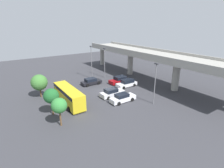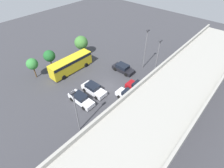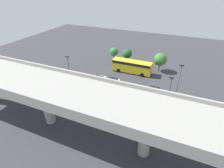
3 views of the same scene
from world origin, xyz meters
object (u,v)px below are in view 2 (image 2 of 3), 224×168
Objects in this scene: parked_car_0 at (123,68)px; parked_car_4 at (81,99)px; parked_car_2 at (130,96)px; parked_car_3 at (94,89)px; parked_car_1 at (139,88)px; shuttle_bus at (71,64)px; lamp_post_by_overpass at (146,47)px; tree_front_right at (32,64)px; tree_front_centre at (49,56)px; lamp_post_near_aisle at (158,56)px; lamp_post_mid_lot at (76,109)px; tree_front_left at (81,43)px.

parked_car_4 is at bearing -88.43° from parked_car_0.
parked_car_2 is 6.45m from parked_car_3.
parked_car_1 is 0.51× the size of shuttle_bus.
parked_car_4 is at bearing -7.44° from lamp_post_by_overpass.
shuttle_bus is 2.21× the size of tree_front_right.
tree_front_centre reaches higher than parked_car_4.
lamp_post_near_aisle reaches higher than parked_car_4.
tree_front_centre is 1.04× the size of tree_front_right.
lamp_post_mid_lot is 1.76× the size of tree_front_right.
parked_car_0 is 0.61× the size of lamp_post_near_aisle.
parked_car_4 is at bearing -119.35° from shuttle_bus.
lamp_post_near_aisle is at bearing 64.30° from parked_car_3.
parked_car_0 is 8.35m from parked_car_3.
lamp_post_mid_lot is 19.04m from lamp_post_by_overpass.
tree_front_centre is at bearing 11.17° from parked_car_2.
lamp_post_mid_lot is (15.11, 4.26, 3.59)m from parked_car_0.
tree_front_centre reaches higher than parked_car_2.
lamp_post_by_overpass reaches higher than tree_front_centre.
parked_car_2 reaches higher than parked_car_4.
parked_car_3 is at bearing -89.31° from parked_car_0.
parked_car_1 is at bearing 172.27° from lamp_post_mid_lot.
shuttle_bus is (-4.63, -8.23, 0.99)m from parked_car_4.
lamp_post_mid_lot reaches higher than parked_car_4.
parked_car_1 is 1.09× the size of tree_front_centre.
parked_car_2 is 0.99× the size of parked_car_4.
parked_car_2 is 13.95m from shuttle_bus.
tree_front_centre is at bearing 179.51° from tree_front_right.
parked_car_3 is 12.55m from tree_front_right.
lamp_post_mid_lot reaches higher than parked_car_3.
lamp_post_mid_lot reaches higher than parked_car_0.
lamp_post_by_overpass reaches higher than tree_front_right.
parked_car_1 is at bearing 56.67° from parked_car_4.
lamp_post_mid_lot is (8.35, 12.18, 2.58)m from shuttle_bus.
lamp_post_by_overpass is at bearing 82.56° from parked_car_4.
parked_car_1 is (2.86, 5.92, 0.06)m from parked_car_0.
lamp_post_by_overpass reaches higher than lamp_post_mid_lot.
parked_car_1 is 0.64× the size of lamp_post_mid_lot.
parked_car_1 is 1.05× the size of tree_front_left.
tree_front_left reaches higher than parked_car_4.
tree_front_left is at bearing 179.20° from tree_front_centre.
lamp_post_by_overpass reaches higher than shuttle_bus.
tree_front_right is at bearing -131.91° from parked_car_0.
parked_car_1 is 0.96× the size of parked_car_4.
lamp_post_mid_lot is at bearing 79.83° from parked_car_2.
parked_car_3 is 13.02m from lamp_post_near_aisle.
shuttle_bus is 1.26× the size of lamp_post_mid_lot.
lamp_post_near_aisle is (-2.90, 5.51, 3.74)m from parked_car_0.
parked_car_4 is 1.09× the size of tree_front_left.
shuttle_bus is 1.11× the size of lamp_post_by_overpass.
shuttle_bus is 14.99m from lamp_post_mid_lot.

